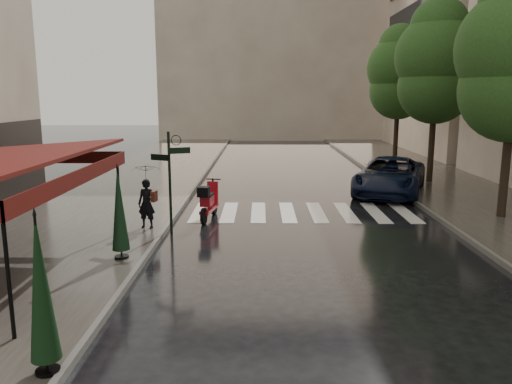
{
  "coord_description": "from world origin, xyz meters",
  "views": [
    {
      "loc": [
        1.47,
        -11.45,
        4.12
      ],
      "look_at": [
        1.34,
        2.6,
        1.4
      ],
      "focal_mm": 35.0,
      "sensor_mm": 36.0,
      "label": 1
    }
  ],
  "objects_px": {
    "parked_car": "(390,176)",
    "parasol_front": "(41,288)",
    "scooter": "(209,202)",
    "parasol_back": "(119,209)",
    "pedestrian_with_umbrella": "(146,177)"
  },
  "relations": [
    {
      "from": "scooter",
      "to": "parked_car",
      "type": "height_order",
      "value": "parked_car"
    },
    {
      "from": "parasol_back",
      "to": "pedestrian_with_umbrella",
      "type": "bearing_deg",
      "value": 89.7
    },
    {
      "from": "pedestrian_with_umbrella",
      "to": "parasol_front",
      "type": "bearing_deg",
      "value": -76.35
    },
    {
      "from": "parked_car",
      "to": "parasol_front",
      "type": "bearing_deg",
      "value": -99.88
    },
    {
      "from": "pedestrian_with_umbrella",
      "to": "scooter",
      "type": "height_order",
      "value": "pedestrian_with_umbrella"
    },
    {
      "from": "scooter",
      "to": "parked_car",
      "type": "distance_m",
      "value": 8.59
    },
    {
      "from": "scooter",
      "to": "parasol_front",
      "type": "bearing_deg",
      "value": -89.61
    },
    {
      "from": "scooter",
      "to": "parasol_front",
      "type": "height_order",
      "value": "parasol_front"
    },
    {
      "from": "parked_car",
      "to": "parasol_back",
      "type": "height_order",
      "value": "parasol_back"
    },
    {
      "from": "pedestrian_with_umbrella",
      "to": "parked_car",
      "type": "height_order",
      "value": "pedestrian_with_umbrella"
    },
    {
      "from": "scooter",
      "to": "parasol_back",
      "type": "bearing_deg",
      "value": -103.09
    },
    {
      "from": "scooter",
      "to": "parasol_front",
      "type": "relative_size",
      "value": 0.8
    },
    {
      "from": "parked_car",
      "to": "scooter",
      "type": "bearing_deg",
      "value": -126.34
    },
    {
      "from": "scooter",
      "to": "parasol_front",
      "type": "distance_m",
      "value": 9.82
    },
    {
      "from": "pedestrian_with_umbrella",
      "to": "parked_car",
      "type": "distance_m",
      "value": 10.9
    }
  ]
}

